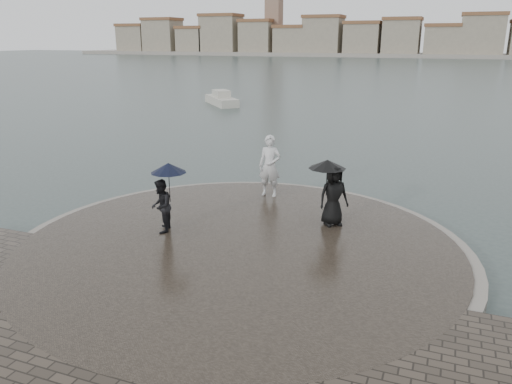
% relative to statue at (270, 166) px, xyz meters
% --- Properties ---
extents(ground, '(400.00, 400.00, 0.00)m').
position_rel_statue_xyz_m(ground, '(0.69, -7.89, -1.44)').
color(ground, '#2B3835').
rests_on(ground, ground).
extents(kerb_ring, '(12.50, 12.50, 0.32)m').
position_rel_statue_xyz_m(kerb_ring, '(0.69, -4.39, -1.28)').
color(kerb_ring, gray).
rests_on(kerb_ring, ground).
extents(quay_tip, '(11.90, 11.90, 0.36)m').
position_rel_statue_xyz_m(quay_tip, '(0.69, -4.39, -1.26)').
color(quay_tip, '#2D261E').
rests_on(quay_tip, ground).
extents(statue, '(0.82, 0.57, 2.16)m').
position_rel_statue_xyz_m(statue, '(0.00, 0.00, 0.00)').
color(statue, silver).
rests_on(statue, quay_tip).
extents(visitor_left, '(1.16, 1.06, 2.04)m').
position_rel_statue_xyz_m(visitor_left, '(-1.64, -4.37, 0.03)').
color(visitor_left, black).
rests_on(visitor_left, quay_tip).
extents(visitor_right, '(1.34, 1.16, 1.95)m').
position_rel_statue_xyz_m(visitor_right, '(2.68, -2.01, 0.06)').
color(visitor_right, black).
rests_on(visitor_right, quay_tip).
extents(far_skyline, '(260.00, 20.00, 37.00)m').
position_rel_statue_xyz_m(far_skyline, '(-5.60, 152.82, 4.17)').
color(far_skyline, gray).
rests_on(far_skyline, ground).
extents(boats, '(42.32, 24.43, 1.50)m').
position_rel_statue_xyz_m(boats, '(8.64, 31.42, -1.06)').
color(boats, beige).
rests_on(boats, ground).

